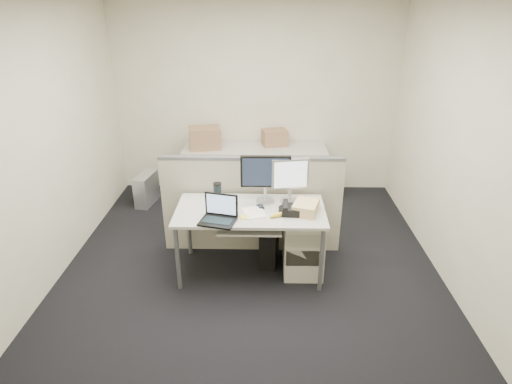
{
  "coord_description": "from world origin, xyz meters",
  "views": [
    {
      "loc": [
        0.14,
        -3.83,
        2.66
      ],
      "look_at": [
        0.05,
        0.15,
        0.85
      ],
      "focal_mm": 30.0,
      "sensor_mm": 36.0,
      "label": 1
    }
  ],
  "objects_px": {
    "monitor_main": "(265,179)",
    "desk": "(250,215)",
    "laptop": "(217,211)",
    "desk_phone": "(294,210)"
  },
  "relations": [
    {
      "from": "laptop",
      "to": "desk_phone",
      "type": "xyz_separation_m",
      "value": [
        0.73,
        0.2,
        -0.09
      ]
    },
    {
      "from": "monitor_main",
      "to": "laptop",
      "type": "distance_m",
      "value": 0.66
    },
    {
      "from": "monitor_main",
      "to": "desk_phone",
      "type": "height_order",
      "value": "monitor_main"
    },
    {
      "from": "monitor_main",
      "to": "laptop",
      "type": "bearing_deg",
      "value": -135.24
    },
    {
      "from": "monitor_main",
      "to": "desk_phone",
      "type": "bearing_deg",
      "value": -43.36
    },
    {
      "from": "desk",
      "to": "laptop",
      "type": "distance_m",
      "value": 0.45
    },
    {
      "from": "monitor_main",
      "to": "desk",
      "type": "bearing_deg",
      "value": -130.67
    },
    {
      "from": "desk",
      "to": "monitor_main",
      "type": "xyz_separation_m",
      "value": [
        0.15,
        0.18,
        0.32
      ]
    },
    {
      "from": "desk",
      "to": "desk_phone",
      "type": "distance_m",
      "value": 0.45
    },
    {
      "from": "desk",
      "to": "monitor_main",
      "type": "distance_m",
      "value": 0.4
    }
  ]
}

